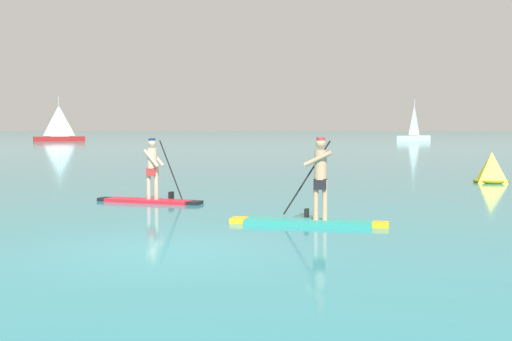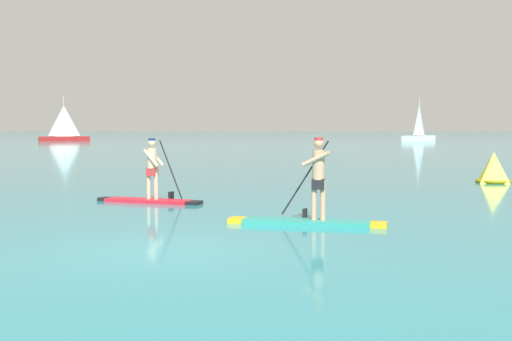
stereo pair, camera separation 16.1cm
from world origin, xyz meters
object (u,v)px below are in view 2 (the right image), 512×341
Objects in this scene: paddleboarder_mid_center at (151,187)px; paddleboarder_far_right at (310,206)px; race_marker_buoy at (494,169)px; sailboat_right_horizon at (419,136)px; sailboat_left_horizon at (64,136)px.

paddleboarder_far_right is at bearing -26.27° from paddleboarder_mid_center.
paddleboarder_far_right is 2.30× the size of race_marker_buoy.
paddleboarder_mid_center is at bearing -147.11° from race_marker_buoy.
race_marker_buoy is 0.25× the size of sailboat_right_horizon.
sailboat_right_horizon is (46.28, 0.47, 0.01)m from sailboat_left_horizon.
paddleboarder_far_right reaches higher than race_marker_buoy.
sailboat_left_horizon is at bearing 120.97° from race_marker_buoy.
paddleboarder_mid_center is at bearing 22.19° from sailboat_right_horizon.
race_marker_buoy is at bearing -112.18° from paddleboarder_far_right.
paddleboarder_mid_center reaches higher than race_marker_buoy.
paddleboarder_mid_center is 0.90× the size of paddleboarder_far_right.
sailboat_left_horizon reaches higher than sailboat_right_horizon.
paddleboarder_mid_center is 5.76m from paddleboarder_far_right.
paddleboarder_far_right is 76.58m from sailboat_right_horizon.
sailboat_left_horizon is 1.12× the size of sailboat_right_horizon.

